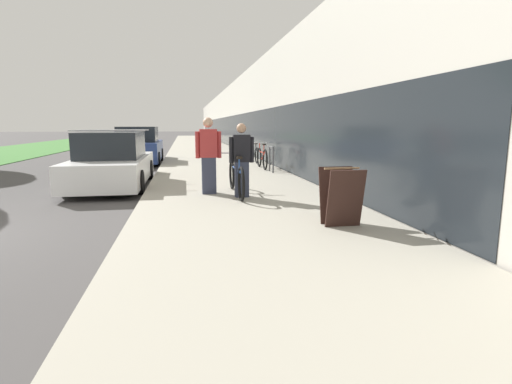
% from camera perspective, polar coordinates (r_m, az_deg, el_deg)
% --- Properties ---
extents(sidewalk_slab, '(4.28, 70.00, 0.14)m').
position_cam_1_polar(sidewalk_slab, '(27.28, -7.65, 6.04)').
color(sidewalk_slab, '#A39E8E').
rests_on(sidewalk_slab, ground).
extents(storefront_facade, '(10.01, 70.00, 4.60)m').
position_cam_1_polar(storefront_facade, '(36.19, 3.28, 10.46)').
color(storefront_facade, '#BCB7AD').
rests_on(storefront_facade, ground).
extents(lawn_strip, '(6.67, 70.00, 0.03)m').
position_cam_1_polar(lawn_strip, '(33.12, -29.61, 5.39)').
color(lawn_strip, '#3D7533').
rests_on(lawn_strip, ground).
extents(tandem_bicycle, '(0.52, 2.34, 0.90)m').
position_cam_1_polar(tandem_bicycle, '(8.87, -2.84, 2.06)').
color(tandem_bicycle, black).
rests_on(tandem_bicycle, sidewalk_slab).
extents(person_rider, '(0.53, 0.21, 1.57)m').
position_cam_1_polar(person_rider, '(8.55, -2.07, 4.54)').
color(person_rider, '#33384C').
rests_on(person_rider, sidewalk_slab).
extents(person_bystander, '(0.58, 0.23, 1.70)m').
position_cam_1_polar(person_bystander, '(9.04, -6.79, 5.16)').
color(person_bystander, '#33384C').
rests_on(person_bystander, sidewalk_slab).
extents(bike_rack_hoop, '(0.05, 0.60, 0.84)m').
position_cam_1_polar(bike_rack_hoop, '(13.26, 2.21, 5.10)').
color(bike_rack_hoop, '#4C4C51').
rests_on(bike_rack_hoop, sidewalk_slab).
extents(cruiser_bike_nearest, '(0.52, 1.82, 0.91)m').
position_cam_1_polar(cruiser_bike_nearest, '(14.38, 0.87, 4.92)').
color(cruiser_bike_nearest, black).
rests_on(cruiser_bike_nearest, sidewalk_slab).
extents(cruiser_bike_middle, '(0.52, 1.66, 0.83)m').
position_cam_1_polar(cruiser_bike_middle, '(16.79, -0.21, 5.48)').
color(cruiser_bike_middle, black).
rests_on(cruiser_bike_middle, sidewalk_slab).
extents(sandwich_board_sign, '(0.56, 0.56, 0.90)m').
position_cam_1_polar(sandwich_board_sign, '(6.27, 12.05, -0.60)').
color(sandwich_board_sign, '#331E19').
rests_on(sandwich_board_sign, sidewalk_slab).
extents(parked_sedan_curbside, '(1.91, 4.79, 1.56)m').
position_cam_1_polar(parked_sedan_curbside, '(11.66, -19.78, 4.02)').
color(parked_sedan_curbside, white).
rests_on(parked_sedan_curbside, ground).
extents(vintage_roadster_curbside, '(1.94, 4.30, 1.62)m').
position_cam_1_polar(vintage_roadster_curbside, '(18.32, -16.43, 6.16)').
color(vintage_roadster_curbside, navy).
rests_on(vintage_roadster_curbside, ground).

